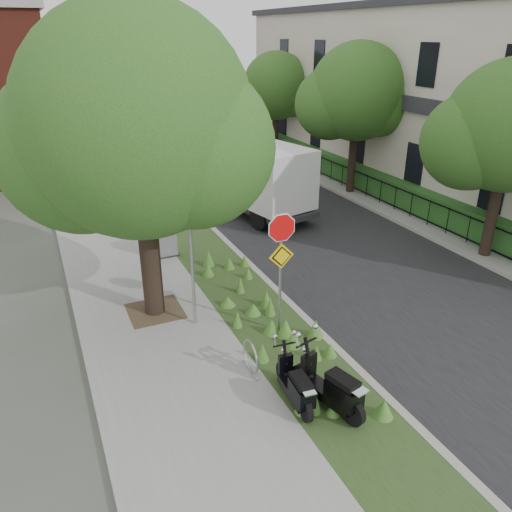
{
  "coord_description": "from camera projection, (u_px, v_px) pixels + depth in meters",
  "views": [
    {
      "loc": [
        -6.26,
        -8.84,
        6.91
      ],
      "look_at": [
        -1.15,
        2.58,
        1.3
      ],
      "focal_mm": 35.0,
      "sensor_mm": 36.0,
      "label": 1
    }
  ],
  "objects": [
    {
      "name": "ground",
      "position": [
        339.0,
        334.0,
        12.53
      ],
      "size": [
        120.0,
        120.0,
        0.0
      ],
      "primitive_type": "plane",
      "color": "#4C5147",
      "rests_on": "ground"
    },
    {
      "name": "sidewalk_near",
      "position": [
        104.0,
        227.0,
        19.25
      ],
      "size": [
        3.5,
        60.0,
        0.12
      ],
      "primitive_type": "cube",
      "color": "gray",
      "rests_on": "ground"
    },
    {
      "name": "verge",
      "position": [
        174.0,
        217.0,
        20.27
      ],
      "size": [
        2.0,
        60.0,
        0.12
      ],
      "primitive_type": "cube",
      "color": "#253F1B",
      "rests_on": "ground"
    },
    {
      "name": "kerb_near",
      "position": [
        197.0,
        214.0,
        20.64
      ],
      "size": [
        0.2,
        60.0,
        0.13
      ],
      "primitive_type": "cube",
      "color": "#9E9991",
      "rests_on": "ground"
    },
    {
      "name": "road",
      "position": [
        273.0,
        204.0,
        21.97
      ],
      "size": [
        7.0,
        60.0,
        0.01
      ],
      "primitive_type": "cube",
      "color": "black",
      "rests_on": "ground"
    },
    {
      "name": "kerb_far",
      "position": [
        341.0,
        194.0,
        23.25
      ],
      "size": [
        0.2,
        60.0,
        0.13
      ],
      "primitive_type": "cube",
      "color": "#9E9991",
      "rests_on": "ground"
    },
    {
      "name": "footpath_far",
      "position": [
        371.0,
        189.0,
        23.89
      ],
      "size": [
        3.2,
        60.0,
        0.12
      ],
      "primitive_type": "cube",
      "color": "gray",
      "rests_on": "ground"
    },
    {
      "name": "street_tree_main",
      "position": [
        134.0,
        134.0,
        11.43
      ],
      "size": [
        6.21,
        5.54,
        7.66
      ],
      "color": "black",
      "rests_on": "ground"
    },
    {
      "name": "bare_post",
      "position": [
        191.0,
        251.0,
        11.97
      ],
      "size": [
        0.08,
        0.08,
        4.0
      ],
      "color": "#A5A8AD",
      "rests_on": "ground"
    },
    {
      "name": "bike_hoop",
      "position": [
        251.0,
        356.0,
        10.82
      ],
      "size": [
        0.06,
        0.78,
        0.77
      ],
      "color": "#A5A8AD",
      "rests_on": "ground"
    },
    {
      "name": "sign_assembly",
      "position": [
        281.0,
        250.0,
        11.54
      ],
      "size": [
        0.94,
        0.08,
        3.22
      ],
      "color": "#A5A8AD",
      "rests_on": "ground"
    },
    {
      "name": "fence_far",
      "position": [
        354.0,
        179.0,
        23.27
      ],
      "size": [
        0.04,
        24.0,
        1.0
      ],
      "color": "black",
      "rests_on": "ground"
    },
    {
      "name": "hedge_far",
      "position": [
        367.0,
        178.0,
        23.53
      ],
      "size": [
        1.0,
        24.0,
        1.1
      ],
      "primitive_type": "cube",
      "color": "#234E1C",
      "rests_on": "footpath_far"
    },
    {
      "name": "terrace_houses",
      "position": [
        437.0,
        97.0,
        23.44
      ],
      "size": [
        7.4,
        26.4,
        8.2
      ],
      "color": "#BFB4A3",
      "rests_on": "ground"
    },
    {
      "name": "far_tree_a",
      "position": [
        506.0,
        133.0,
        15.13
      ],
      "size": [
        4.6,
        4.1,
        6.22
      ],
      "color": "black",
      "rests_on": "ground"
    },
    {
      "name": "far_tree_b",
      "position": [
        355.0,
        97.0,
        21.7
      ],
      "size": [
        4.83,
        4.31,
        6.56
      ],
      "color": "black",
      "rests_on": "ground"
    },
    {
      "name": "far_tree_c",
      "position": [
        275.0,
        90.0,
        28.53
      ],
      "size": [
        4.37,
        3.89,
        5.93
      ],
      "color": "black",
      "rests_on": "ground"
    },
    {
      "name": "scooter_near",
      "position": [
        335.0,
        393.0,
        9.63
      ],
      "size": [
        0.72,
        1.87,
        0.91
      ],
      "color": "black",
      "rests_on": "ground"
    },
    {
      "name": "scooter_far",
      "position": [
        297.0,
        391.0,
        9.77
      ],
      "size": [
        0.42,
        1.65,
        0.79
      ],
      "color": "black",
      "rests_on": "ground"
    },
    {
      "name": "box_truck",
      "position": [
        257.0,
        176.0,
        20.13
      ],
      "size": [
        3.29,
        5.87,
        2.51
      ],
      "color": "#262628",
      "rests_on": "ground"
    },
    {
      "name": "utility_cabinet",
      "position": [
        164.0,
        240.0,
        16.47
      ],
      "size": [
        0.83,
        0.55,
        1.1
      ],
      "color": "#262628",
      "rests_on": "ground"
    }
  ]
}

